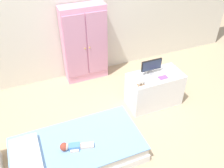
# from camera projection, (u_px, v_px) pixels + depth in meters

# --- Properties ---
(ground_plane) EXTENTS (10.00, 10.00, 0.02)m
(ground_plane) POSITION_uv_depth(u_px,v_px,m) (109.00, 132.00, 3.39)
(ground_plane) COLOR tan
(back_wall) EXTENTS (6.40, 0.05, 2.70)m
(back_wall) POSITION_uv_depth(u_px,v_px,m) (70.00, 0.00, 3.74)
(back_wall) COLOR silver
(back_wall) RESTS_ON ground_plane
(bed) EXTENTS (1.57, 0.82, 0.24)m
(bed) POSITION_uv_depth(u_px,v_px,m) (78.00, 150.00, 3.00)
(bed) COLOR white
(bed) RESTS_ON ground_plane
(pillow) EXTENTS (0.32, 0.58, 0.07)m
(pillow) POSITION_uv_depth(u_px,v_px,m) (26.00, 157.00, 2.72)
(pillow) COLOR white
(pillow) RESTS_ON bed
(doll) EXTENTS (0.39, 0.16, 0.10)m
(doll) POSITION_uv_depth(u_px,v_px,m) (71.00, 147.00, 2.84)
(doll) COLOR #4C84C6
(doll) RESTS_ON bed
(wardrobe) EXTENTS (0.73, 0.30, 1.31)m
(wardrobe) POSITION_uv_depth(u_px,v_px,m) (85.00, 44.00, 4.06)
(wardrobe) COLOR #E599BC
(wardrobe) RESTS_ON ground_plane
(tv_stand) EXTENTS (0.81, 0.42, 0.53)m
(tv_stand) POSITION_uv_depth(u_px,v_px,m) (154.00, 89.00, 3.72)
(tv_stand) COLOR white
(tv_stand) RESTS_ON ground_plane
(tv_monitor) EXTENTS (0.32, 0.10, 0.23)m
(tv_monitor) POSITION_uv_depth(u_px,v_px,m) (152.00, 66.00, 3.52)
(tv_monitor) COLOR #99999E
(tv_monitor) RESTS_ON tv_stand
(rocking_horse_toy) EXTENTS (0.11, 0.04, 0.13)m
(rocking_horse_toy) POSITION_uv_depth(u_px,v_px,m) (142.00, 81.00, 3.34)
(rocking_horse_toy) COLOR #8E6642
(rocking_horse_toy) RESTS_ON tv_stand
(book_purple) EXTENTS (0.13, 0.08, 0.01)m
(book_purple) POSITION_uv_depth(u_px,v_px,m) (163.00, 77.00, 3.51)
(book_purple) COLOR #8E51B2
(book_purple) RESTS_ON tv_stand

